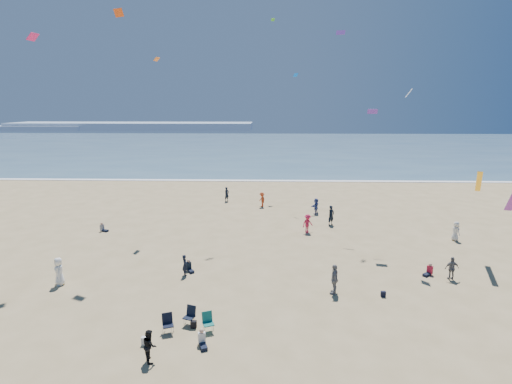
{
  "coord_description": "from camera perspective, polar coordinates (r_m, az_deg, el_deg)",
  "views": [
    {
      "loc": [
        2.68,
        -14.06,
        11.25
      ],
      "look_at": [
        2.0,
        8.0,
        6.41
      ],
      "focal_mm": 28.0,
      "sensor_mm": 36.0,
      "label": 1
    }
  ],
  "objects": [
    {
      "name": "chair_cluster",
      "position": [
        21.57,
        -9.63,
        -17.72
      ],
      "size": [
        2.78,
        1.57,
        1.0
      ],
      "color": "black",
      "rests_on": "ground"
    },
    {
      "name": "ocean",
      "position": [
        109.67,
        0.37,
        6.5
      ],
      "size": [
        220.0,
        100.0,
        0.06
      ],
      "primitive_type": "cube",
      "color": "#476B84",
      "rests_on": "ground"
    },
    {
      "name": "white_tote",
      "position": [
        21.05,
        -15.54,
        -19.79
      ],
      "size": [
        0.35,
        0.2,
        0.4
      ],
      "primitive_type": "cube",
      "color": "silver",
      "rests_on": "ground"
    },
    {
      "name": "navy_bag",
      "position": [
        25.78,
        17.72,
        -13.71
      ],
      "size": [
        0.28,
        0.18,
        0.34
      ],
      "primitive_type": "cube",
      "color": "black",
      "rests_on": "ground"
    },
    {
      "name": "headland_near",
      "position": [
        206.67,
        -28.32,
        8.07
      ],
      "size": [
        40.0,
        14.0,
        2.0
      ],
      "primitive_type": "cube",
      "color": "#7A8EA8",
      "rests_on": "ground"
    },
    {
      "name": "kites_aloft",
      "position": [
        27.39,
        18.79,
        15.71
      ],
      "size": [
        31.89,
        44.64,
        30.42
      ],
      "color": "#57248F",
      "rests_on": "ground"
    },
    {
      "name": "headland_far",
      "position": [
        194.68,
        -17.23,
        8.99
      ],
      "size": [
        110.0,
        20.0,
        3.2
      ],
      "primitive_type": "cube",
      "color": "#7A8EA8",
      "rests_on": "ground"
    },
    {
      "name": "standing_flyers",
      "position": [
        31.13,
        7.8,
        -7.3
      ],
      "size": [
        29.95,
        34.41,
        1.9
      ],
      "color": "#356593",
      "rests_on": "ground"
    },
    {
      "name": "seated_group",
      "position": [
        24.9,
        -2.34,
        -13.43
      ],
      "size": [
        27.01,
        25.84,
        0.84
      ],
      "color": "silver",
      "rests_on": "ground"
    },
    {
      "name": "surf_line",
      "position": [
        60.18,
        -0.81,
        1.64
      ],
      "size": [
        220.0,
        1.2,
        0.08
      ],
      "primitive_type": "cube",
      "color": "white",
      "rests_on": "ground"
    },
    {
      "name": "black_backpack",
      "position": [
        21.86,
        -8.9,
        -18.19
      ],
      "size": [
        0.3,
        0.22,
        0.38
      ],
      "primitive_type": "cube",
      "color": "black",
      "rests_on": "ground"
    }
  ]
}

